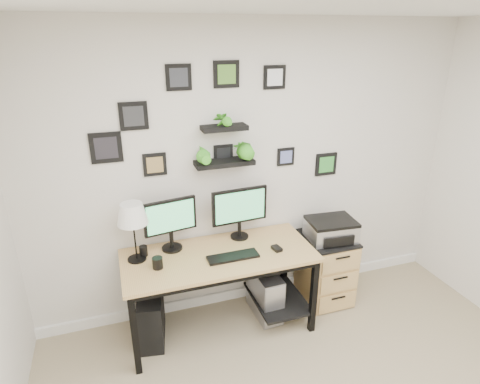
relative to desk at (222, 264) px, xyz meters
name	(u,v)px	position (x,y,z in m)	size (l,w,h in m)	color
room	(253,290)	(0.40, 0.32, -0.58)	(4.00, 4.00, 4.00)	tan
desk	(222,264)	(0.00, 0.00, 0.00)	(1.60, 0.70, 0.75)	tan
monitor_left	(170,221)	(-0.39, 0.17, 0.39)	(0.44, 0.20, 0.46)	black
monitor_right	(240,209)	(0.22, 0.18, 0.40)	(0.51, 0.17, 0.47)	black
keyboard	(233,257)	(0.06, -0.13, 0.13)	(0.42, 0.13, 0.02)	black
mouse	(277,248)	(0.45, -0.13, 0.14)	(0.06, 0.10, 0.03)	black
table_lamp	(132,215)	(-0.69, 0.09, 0.52)	(0.24, 0.24, 0.50)	black
mug	(158,263)	(-0.55, -0.09, 0.17)	(0.08, 0.08, 0.09)	black
pen_cup	(143,251)	(-0.63, 0.14, 0.17)	(0.07, 0.07, 0.09)	black
pc_tower_black	(151,317)	(-0.63, 0.01, -0.40)	(0.20, 0.44, 0.44)	black
pc_tower_grey	(265,293)	(0.41, 0.01, -0.40)	(0.21, 0.46, 0.45)	gray
file_cabinet	(326,268)	(1.06, 0.06, -0.29)	(0.43, 0.53, 0.67)	tan
printer	(331,229)	(1.06, 0.03, 0.14)	(0.45, 0.38, 0.19)	silver
wall_decor	(221,137)	(0.08, 0.26, 1.04)	(2.18, 0.18, 1.07)	black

